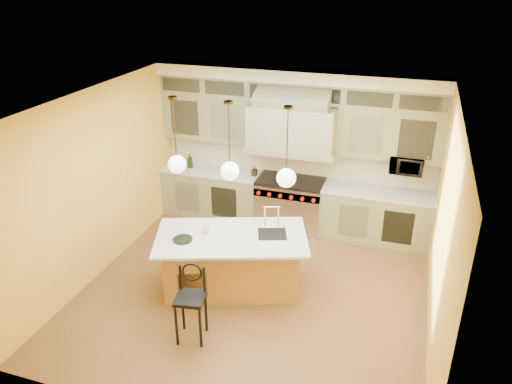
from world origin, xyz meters
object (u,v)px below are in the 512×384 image
(kitchen_island, at_px, (232,261))
(microwave, at_px, (406,164))
(counter_stool, at_px, (191,299))
(range, at_px, (290,203))

(kitchen_island, relative_size, microwave, 4.50)
(kitchen_island, height_order, microwave, microwave)
(kitchen_island, relative_size, counter_stool, 2.30)
(counter_stool, bearing_deg, microwave, 45.10)
(kitchen_island, bearing_deg, microwave, 25.39)
(range, xyz_separation_m, kitchen_island, (-0.34, -2.15, -0.01))
(range, bearing_deg, kitchen_island, -98.97)
(counter_stool, xyz_separation_m, microwave, (2.41, 3.45, 0.85))
(microwave, bearing_deg, kitchen_island, -135.44)
(range, distance_m, counter_stool, 3.37)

